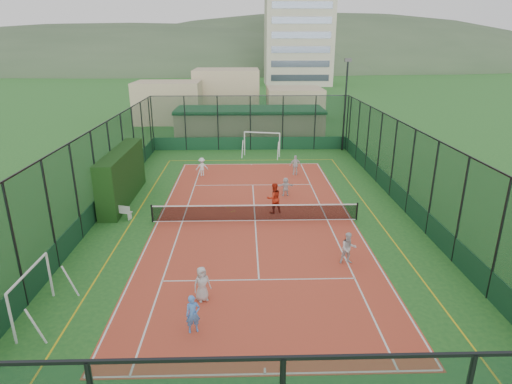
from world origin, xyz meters
TOP-DOWN VIEW (x-y plane):
  - ground at (0.00, 0.00)m, footprint 300.00×300.00m
  - court_slab at (0.00, 0.00)m, footprint 11.17×23.97m
  - tennis_net at (0.00, 0.00)m, footprint 11.67×0.12m
  - perimeter_fence at (0.00, 0.00)m, footprint 18.12×34.12m
  - floodlight_ne at (8.60, 16.60)m, footprint 0.60×0.26m
  - clubhouse at (0.00, 22.00)m, footprint 15.20×7.20m
  - apartment_tower at (12.00, 82.00)m, footprint 15.00×12.00m
  - distant_hills at (0.00, 150.00)m, footprint 200.00×60.00m
  - hedge_left at (-8.30, 3.61)m, footprint 1.11×7.42m
  - white_bench at (-7.80, 0.63)m, footprint 1.59×0.88m
  - futsal_goal_near at (-8.29, -8.80)m, footprint 2.96×0.91m
  - futsal_goal_far at (0.98, 14.61)m, footprint 3.38×1.66m
  - child_near_left at (-2.26, -7.84)m, footprint 0.83×0.73m
  - child_near_mid at (-2.40, -9.76)m, footprint 0.59×0.48m
  - child_near_right at (4.11, -5.04)m, footprint 0.77×0.63m
  - child_far_left at (-3.78, 8.70)m, footprint 1.00×0.71m
  - child_far_right at (3.29, 8.79)m, footprint 0.90×0.40m
  - child_far_back at (2.11, 4.13)m, footprint 1.18×0.46m
  - coach at (1.14, 1.20)m, footprint 1.08×0.96m
  - tennis_balls at (-1.59, 1.72)m, footprint 1.04×0.97m

SIDE VIEW (x-z plane):
  - ground at x=0.00m, z-range 0.00..0.00m
  - distant_hills at x=0.00m, z-range -12.00..12.00m
  - court_slab at x=0.00m, z-range 0.00..0.01m
  - tennis_balls at x=-1.59m, z-range 0.01..0.08m
  - white_bench at x=-7.80m, z-range 0.00..0.87m
  - tennis_net at x=0.00m, z-range 0.00..1.06m
  - child_far_back at x=2.11m, z-range 0.01..1.25m
  - child_near_mid at x=-2.40m, z-range 0.01..1.42m
  - child_far_left at x=-3.78m, z-range 0.01..1.42m
  - child_near_left at x=-2.26m, z-range 0.01..1.44m
  - child_near_right at x=4.11m, z-range 0.01..1.51m
  - child_far_right at x=3.29m, z-range 0.01..1.53m
  - coach at x=1.14m, z-range 0.01..1.84m
  - futsal_goal_near at x=-8.29m, z-range 0.00..1.90m
  - futsal_goal_far at x=0.98m, z-range 0.00..2.10m
  - clubhouse at x=0.00m, z-range 0.00..3.15m
  - hedge_left at x=-8.30m, z-range 0.00..3.25m
  - perimeter_fence at x=0.00m, z-range 0.00..5.00m
  - floodlight_ne at x=8.60m, z-range 0.00..8.25m
  - apartment_tower at x=12.00m, z-range 0.00..30.00m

